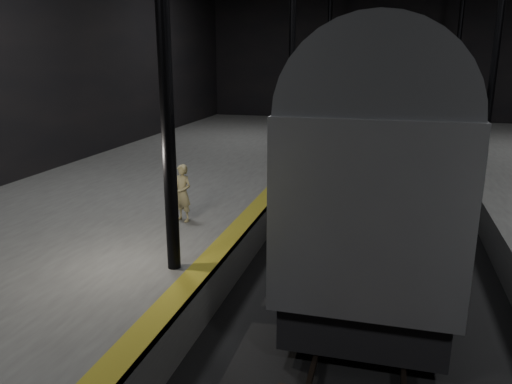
% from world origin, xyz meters
% --- Properties ---
extents(ground, '(44.00, 44.00, 0.00)m').
position_xyz_m(ground, '(0.00, 0.00, 0.00)').
color(ground, black).
rests_on(ground, ground).
extents(platform_left, '(9.00, 43.80, 1.00)m').
position_xyz_m(platform_left, '(-7.50, 0.00, 0.50)').
color(platform_left, '#4A4A48').
rests_on(platform_left, ground).
extents(tactile_strip, '(0.50, 43.80, 0.01)m').
position_xyz_m(tactile_strip, '(-3.25, 0.00, 1.00)').
color(tactile_strip, olive).
rests_on(tactile_strip, platform_left).
extents(track, '(2.40, 43.00, 0.24)m').
position_xyz_m(track, '(0.00, 0.00, 0.07)').
color(track, '#3F3328').
rests_on(track, ground).
extents(train, '(3.16, 21.13, 5.65)m').
position_xyz_m(train, '(-0.00, 5.16, 3.15)').
color(train, '#A9ABB1').
rests_on(train, ground).
extents(woman, '(0.64, 0.53, 1.49)m').
position_xyz_m(woman, '(-4.78, -1.20, 1.74)').
color(woman, tan).
rests_on(woman, platform_left).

